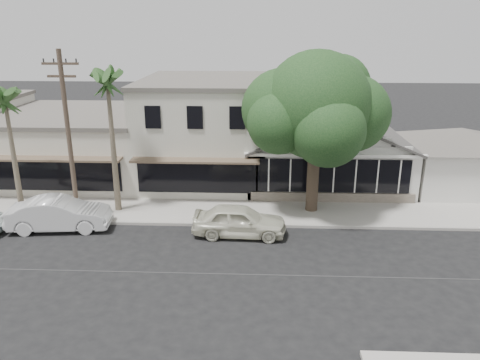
{
  "coord_description": "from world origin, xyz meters",
  "views": [
    {
      "loc": [
        0.68,
        -17.56,
        10.09
      ],
      "look_at": [
        -0.34,
        6.0,
        2.23
      ],
      "focal_mm": 35.0,
      "sensor_mm": 36.0,
      "label": 1
    }
  ],
  "objects_px": {
    "car_1": "(59,214)",
    "shade_tree": "(315,108)",
    "car_0": "(239,220)",
    "utility_pole": "(69,135)"
  },
  "relations": [
    {
      "from": "car_0",
      "to": "shade_tree",
      "type": "relative_size",
      "value": 0.52
    },
    {
      "from": "car_0",
      "to": "car_1",
      "type": "height_order",
      "value": "car_1"
    },
    {
      "from": "car_0",
      "to": "car_1",
      "type": "relative_size",
      "value": 0.91
    },
    {
      "from": "car_0",
      "to": "car_1",
      "type": "xyz_separation_m",
      "value": [
        -9.27,
        0.32,
        0.05
      ]
    },
    {
      "from": "car_0",
      "to": "shade_tree",
      "type": "distance_m",
      "value": 7.28
    },
    {
      "from": "car_1",
      "to": "shade_tree",
      "type": "bearing_deg",
      "value": -82.48
    },
    {
      "from": "car_0",
      "to": "utility_pole",
      "type": "bearing_deg",
      "value": 84.01
    },
    {
      "from": "utility_pole",
      "to": "shade_tree",
      "type": "distance_m",
      "value": 12.81
    },
    {
      "from": "utility_pole",
      "to": "car_1",
      "type": "distance_m",
      "value": 4.1
    },
    {
      "from": "car_1",
      "to": "shade_tree",
      "type": "xyz_separation_m",
      "value": [
        13.13,
        3.16,
        5.04
      ]
    }
  ]
}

